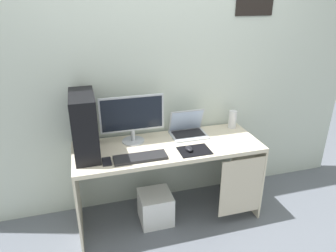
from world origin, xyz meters
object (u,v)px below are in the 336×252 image
(pc_tower, at_px, (84,125))
(subwoofer, at_px, (155,207))
(laptop, at_px, (188,130))
(keyboard, at_px, (140,158))
(cell_phone, at_px, (107,162))
(speaker, at_px, (232,119))
(monitor, at_px, (132,118))
(mouse_left, at_px, (189,149))

(pc_tower, xyz_separation_m, subwoofer, (0.54, -0.09, -0.84))
(pc_tower, distance_m, laptop, 0.94)
(keyboard, relative_size, cell_phone, 3.23)
(speaker, bearing_deg, monitor, -177.15)
(mouse_left, distance_m, cell_phone, 0.67)
(monitor, distance_m, cell_phone, 0.45)
(laptop, distance_m, cell_phone, 0.83)
(mouse_left, relative_size, cell_phone, 0.74)
(subwoofer, bearing_deg, laptop, 30.29)
(speaker, bearing_deg, pc_tower, -173.41)
(monitor, bearing_deg, mouse_left, -35.54)
(pc_tower, bearing_deg, mouse_left, -12.85)
(subwoofer, bearing_deg, pc_tower, 170.60)
(mouse_left, distance_m, subwoofer, 0.67)
(laptop, distance_m, subwoofer, 0.76)
(laptop, bearing_deg, monitor, -178.03)
(monitor, xyz_separation_m, laptop, (0.51, 0.02, -0.18))
(cell_phone, bearing_deg, mouse_left, -0.15)
(keyboard, relative_size, subwoofer, 1.47)
(cell_phone, relative_size, subwoofer, 0.46)
(pc_tower, relative_size, monitor, 0.92)
(speaker, relative_size, mouse_left, 1.77)
(monitor, xyz_separation_m, keyboard, (-0.00, -0.31, -0.22))
(monitor, height_order, cell_phone, monitor)
(monitor, xyz_separation_m, cell_phone, (-0.26, -0.29, -0.22))
(laptop, height_order, subwoofer, laptop)
(keyboard, xyz_separation_m, cell_phone, (-0.26, 0.02, -0.01))
(laptop, xyz_separation_m, cell_phone, (-0.77, -0.31, -0.04))
(monitor, relative_size, subwoofer, 1.92)
(mouse_left, relative_size, subwoofer, 0.34)
(pc_tower, height_order, speaker, pc_tower)
(speaker, xyz_separation_m, subwoofer, (-0.83, -0.25, -0.67))
(pc_tower, bearing_deg, speaker, 6.59)
(speaker, xyz_separation_m, keyboard, (-0.97, -0.36, -0.07))
(cell_phone, bearing_deg, monitor, 48.29)
(pc_tower, distance_m, monitor, 0.41)
(monitor, relative_size, mouse_left, 5.71)
(subwoofer, bearing_deg, mouse_left, -19.40)
(mouse_left, bearing_deg, subwoofer, 160.60)
(cell_phone, height_order, subwoofer, cell_phone)
(pc_tower, bearing_deg, keyboard, -27.32)
(pc_tower, distance_m, cell_phone, 0.34)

